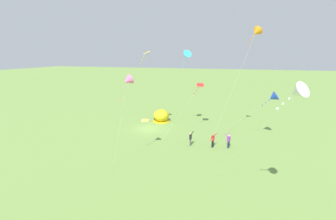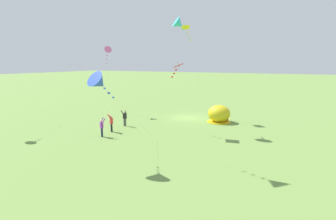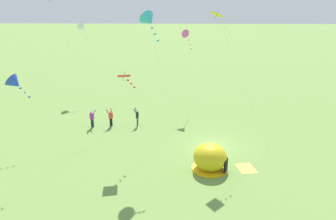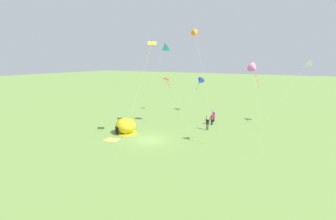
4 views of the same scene
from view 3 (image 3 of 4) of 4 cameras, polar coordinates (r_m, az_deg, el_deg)
name	(u,v)px [view 3 (image 3 of 4)]	position (r m, az deg, el deg)	size (l,w,h in m)	color
ground_plane	(212,146)	(30.24, 7.75, -6.15)	(300.00, 300.00, 0.00)	olive
popup_tent	(210,158)	(25.85, 7.35, -8.23)	(2.81, 2.81, 2.10)	gold
picnic_blanket	(246,168)	(26.90, 13.44, -9.86)	(1.70, 1.30, 0.01)	gold
person_strolling	(137,117)	(34.31, -5.38, -1.16)	(0.68, 0.49, 1.89)	#4C4C51
person_center_field	(92,118)	(34.63, -13.09, -1.39)	(0.72, 0.66, 1.89)	#1E2347
person_arms_raised	(111,117)	(34.51, -9.95, -1.24)	(0.72, 0.67, 1.89)	black
kite_blue	(15,83)	(31.10, -25.07, 4.27)	(2.01, 7.03, 6.61)	silver
kite_yellow	(219,19)	(27.88, 8.91, 15.39)	(1.76, 5.64, 11.83)	silver
kite_white	(82,28)	(45.23, -14.75, 13.66)	(5.78, 5.60, 9.71)	silver
kite_red	(126,78)	(26.49, -7.35, 5.55)	(6.82, 4.71, 7.28)	silver
kite_cyan	(149,20)	(26.29, -3.32, 15.32)	(4.63, 4.09, 11.84)	silver
kite_pink	(187,35)	(38.53, 3.33, 12.96)	(2.43, 2.01, 9.36)	silver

